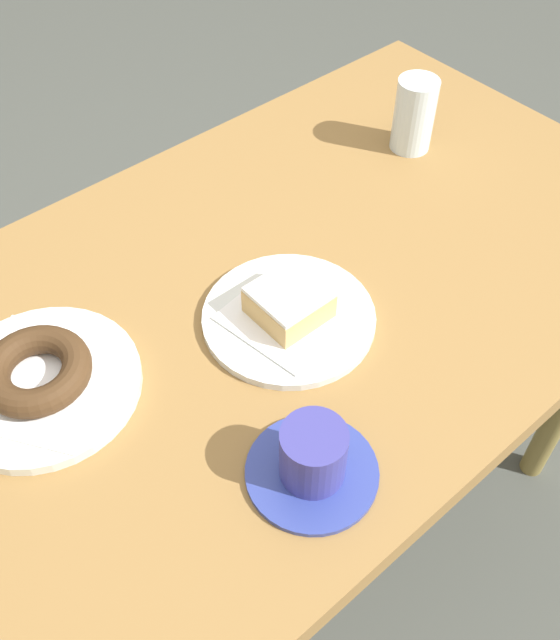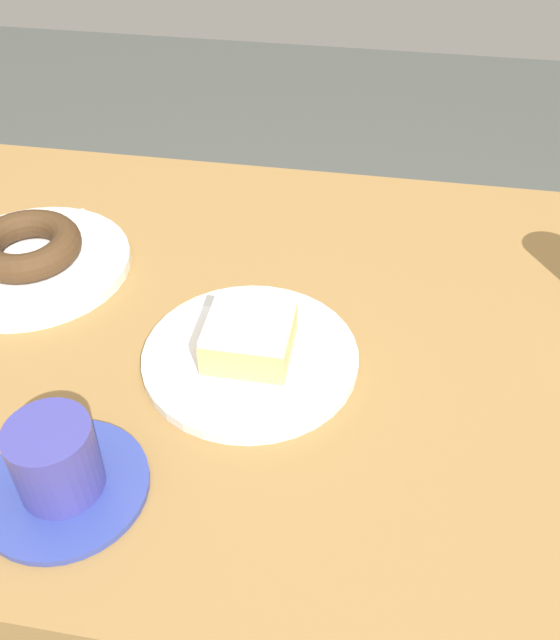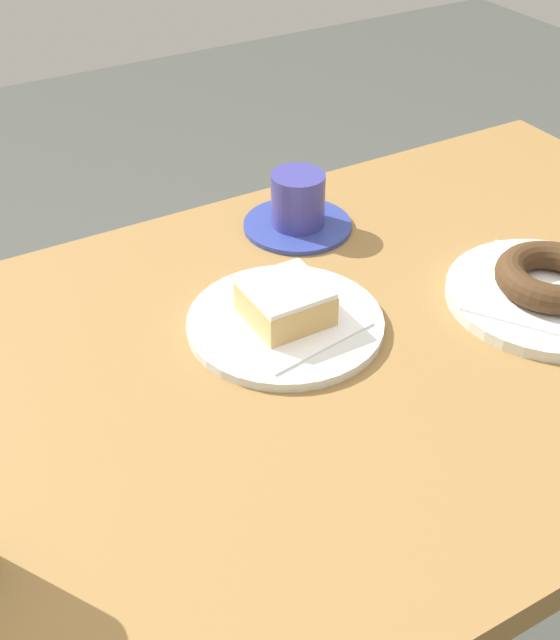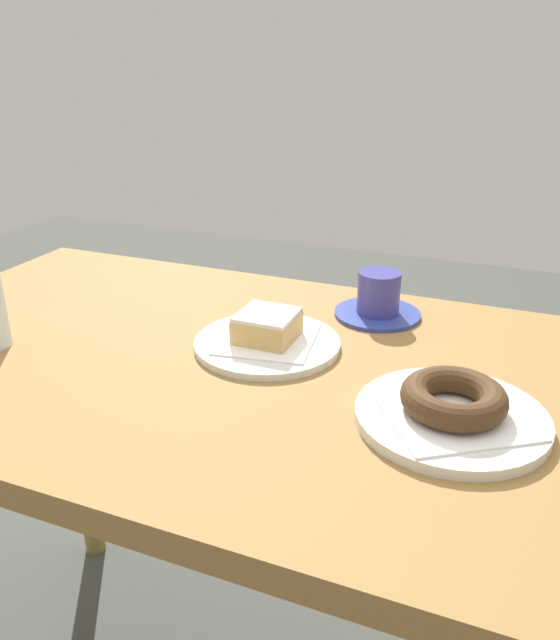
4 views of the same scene
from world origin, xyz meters
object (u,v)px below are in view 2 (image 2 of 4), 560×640
at_px(plate_glazed_square, 249,357).
at_px(donut_glazed_square, 248,335).
at_px(coffee_cup, 58,466).
at_px(plate_chocolate_ring, 32,264).
at_px(donut_chocolate_ring, 26,245).

height_order(plate_glazed_square, donut_glazed_square, donut_glazed_square).
relative_size(plate_glazed_square, donut_glazed_square, 2.62).
relative_size(donut_glazed_square, coffee_cup, 0.58).
xyz_separation_m(donut_glazed_square, plate_chocolate_ring, (0.28, -0.11, -0.03)).
height_order(donut_glazed_square, donut_chocolate_ring, donut_glazed_square).
bearing_deg(coffee_cup, plate_chocolate_ring, -60.45).
bearing_deg(plate_glazed_square, donut_chocolate_ring, -20.77).
bearing_deg(donut_glazed_square, plate_chocolate_ring, -20.77).
bearing_deg(plate_glazed_square, coffee_cup, 55.69).
bearing_deg(coffee_cup, plate_glazed_square, -124.31).
height_order(plate_glazed_square, plate_chocolate_ring, plate_chocolate_ring).
bearing_deg(plate_chocolate_ring, plate_glazed_square, 159.23).
relative_size(donut_glazed_square, donut_chocolate_ring, 0.66).
distance_m(plate_chocolate_ring, donut_chocolate_ring, 0.03).
bearing_deg(plate_chocolate_ring, donut_chocolate_ring, 0.00).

